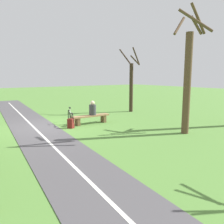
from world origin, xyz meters
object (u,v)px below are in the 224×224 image
object	(u,v)px
bicycle	(71,118)
tree_near_bench	(188,77)
tree_far_left	(131,84)
person_seated	(93,109)
backpack	(71,123)
bench	(91,118)

from	to	relation	value
bicycle	tree_near_bench	xyz separation A→B (m)	(-3.42, 4.59, 2.11)
tree_far_left	person_seated	bearing A→B (deg)	25.03
backpack	bicycle	bearing A→B (deg)	-113.80
bench	tree_near_bench	world-z (taller)	tree_near_bench
person_seated	backpack	xyz separation A→B (m)	(1.42, 0.33, -0.56)
tree_far_left	tree_near_bench	size ratio (longest dim) A/B	0.82
bicycle	tree_near_bench	size ratio (longest dim) A/B	0.31
backpack	tree_near_bench	bearing A→B (deg)	134.13
person_seated	tree_near_bench	bearing A→B (deg)	120.65
person_seated	tree_near_bench	distance (m)	5.08
person_seated	tree_near_bench	size ratio (longest dim) A/B	0.14
person_seated	bicycle	xyz separation A→B (m)	(1.10, -0.40, -0.41)
bench	person_seated	size ratio (longest dim) A/B	2.73
bench	tree_near_bench	bearing A→B (deg)	121.74
backpack	tree_far_left	bearing A→B (deg)	-157.79
tree_near_bench	backpack	bearing A→B (deg)	-45.87
bench	tree_near_bench	xyz separation A→B (m)	(-2.43, 4.19, 2.16)
person_seated	backpack	world-z (taller)	person_seated
backpack	tree_near_bench	distance (m)	5.83
bench	bicycle	world-z (taller)	bicycle
tree_far_left	tree_near_bench	bearing A→B (deg)	72.27
bench	person_seated	xyz separation A→B (m)	(-0.11, 0.00, 0.46)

